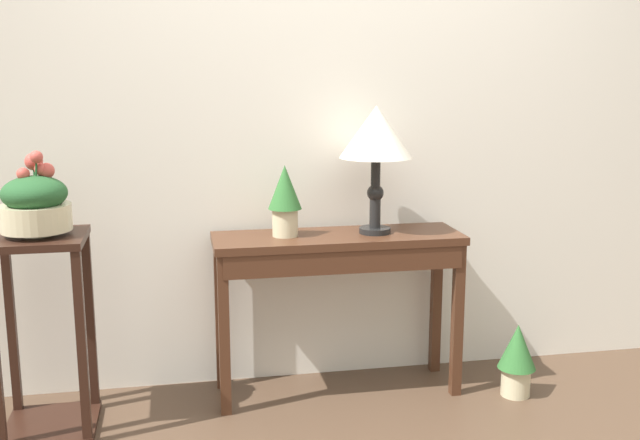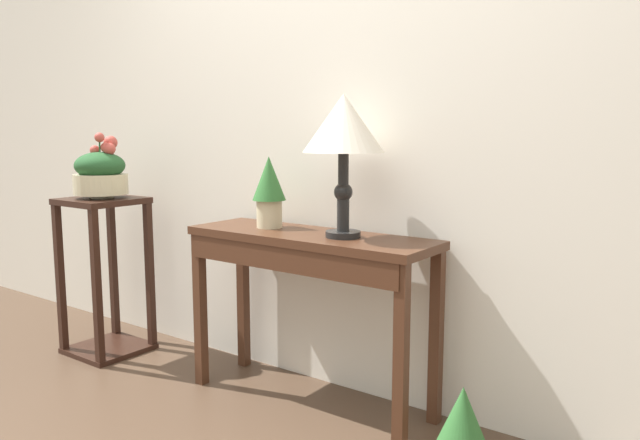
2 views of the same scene
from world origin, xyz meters
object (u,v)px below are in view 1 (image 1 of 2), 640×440
at_px(planter_bowl_wide, 35,203).
at_px(potted_plant_floor, 517,356).
at_px(potted_plant_on_console, 285,197).
at_px(table_lamp, 376,136).
at_px(pedestal_stand_left, 45,335).
at_px(console_table, 339,262).

xyz_separation_m(planter_bowl_wide, potted_plant_floor, (2.02, -0.07, -0.76)).
xyz_separation_m(potted_plant_on_console, planter_bowl_wide, (-1.00, -0.15, 0.03)).
height_order(potted_plant_on_console, planter_bowl_wide, planter_bowl_wide).
distance_m(table_lamp, planter_bowl_wide, 1.43).
distance_m(table_lamp, potted_plant_floor, 1.18).
bearing_deg(pedestal_stand_left, potted_plant_on_console, 8.76).
xyz_separation_m(pedestal_stand_left, planter_bowl_wide, (0.00, 0.00, 0.54)).
bearing_deg(planter_bowl_wide, potted_plant_on_console, 8.66).
distance_m(table_lamp, pedestal_stand_left, 1.60).
bearing_deg(pedestal_stand_left, table_lamp, 5.67).
xyz_separation_m(console_table, table_lamp, (0.17, 0.02, 0.55)).
relative_size(table_lamp, planter_bowl_wide, 1.69).
height_order(console_table, table_lamp, table_lamp).
distance_m(console_table, planter_bowl_wide, 1.28).
height_order(table_lamp, planter_bowl_wide, table_lamp).
relative_size(table_lamp, potted_plant_on_console, 1.80).
distance_m(pedestal_stand_left, potted_plant_floor, 2.03).
bearing_deg(table_lamp, console_table, -172.74).
relative_size(table_lamp, potted_plant_floor, 1.66).
bearing_deg(console_table, pedestal_stand_left, -174.55).
xyz_separation_m(table_lamp, potted_plant_floor, (0.61, -0.20, -0.98)).
bearing_deg(potted_plant_on_console, console_table, -9.01).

